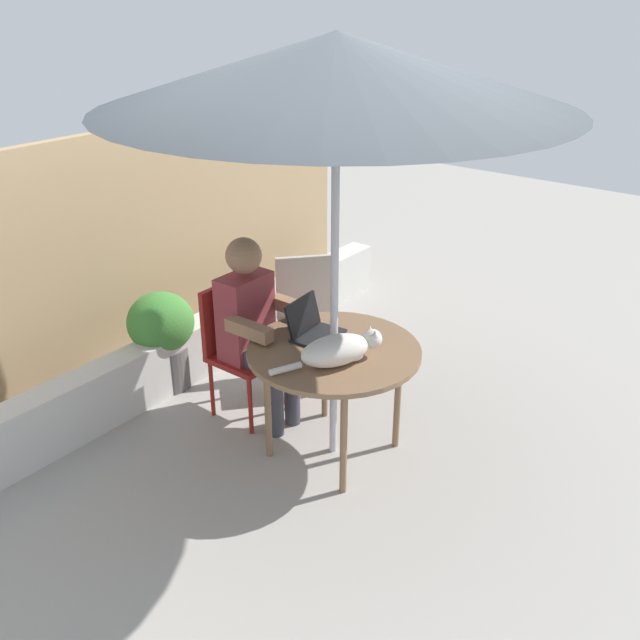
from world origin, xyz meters
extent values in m
plane|color=gray|center=(0.00, 0.00, 0.00)|extent=(14.00, 14.00, 0.00)
cube|color=tan|center=(0.00, 1.98, 0.84)|extent=(4.97, 0.08, 1.68)
cube|color=beige|center=(0.00, 1.34, 0.20)|extent=(4.47, 0.20, 0.41)
cylinder|color=brown|center=(0.00, 0.00, 0.69)|extent=(1.00, 1.00, 0.03)
cylinder|color=brown|center=(0.27, 0.27, 0.34)|extent=(0.04, 0.04, 0.67)
cylinder|color=brown|center=(-0.27, 0.27, 0.34)|extent=(0.04, 0.04, 0.67)
cylinder|color=brown|center=(-0.27, -0.27, 0.34)|extent=(0.04, 0.04, 0.67)
cylinder|color=brown|center=(0.27, -0.27, 0.34)|extent=(0.04, 0.04, 0.67)
cylinder|color=#B7B7BC|center=(0.00, 0.00, 1.09)|extent=(0.04, 0.04, 2.18)
cone|color=#2D3338|center=(0.00, 0.00, 2.20)|extent=(2.37, 2.37, 0.36)
sphere|color=#B7B7BC|center=(0.00, 0.00, 2.21)|extent=(0.06, 0.06, 0.06)
cube|color=maroon|center=(0.00, 0.69, 0.42)|extent=(0.40, 0.40, 0.04)
cube|color=maroon|center=(0.00, 0.87, 0.66)|extent=(0.40, 0.04, 0.44)
cylinder|color=maroon|center=(0.17, 0.86, 0.20)|extent=(0.03, 0.03, 0.40)
cylinder|color=maroon|center=(-0.17, 0.86, 0.20)|extent=(0.03, 0.03, 0.40)
cylinder|color=maroon|center=(-0.17, 0.52, 0.20)|extent=(0.03, 0.03, 0.40)
cylinder|color=maroon|center=(0.17, 0.52, 0.20)|extent=(0.03, 0.03, 0.40)
cube|color=#B2A899|center=(0.57, 0.64, 0.42)|extent=(0.56, 0.56, 0.04)
cube|color=#B2A899|center=(0.68, 0.77, 0.66)|extent=(0.32, 0.29, 0.44)
cylinder|color=#B2A899|center=(0.81, 0.65, 0.20)|extent=(0.03, 0.03, 0.40)
cylinder|color=#B2A899|center=(0.55, 0.88, 0.20)|extent=(0.03, 0.03, 0.40)
cylinder|color=#B2A899|center=(0.33, 0.62, 0.20)|extent=(0.03, 0.03, 0.40)
cylinder|color=#B2A899|center=(0.58, 0.40, 0.20)|extent=(0.03, 0.03, 0.40)
cube|color=maroon|center=(0.00, 0.69, 0.71)|extent=(0.34, 0.20, 0.54)
sphere|color=#936B4C|center=(0.00, 0.68, 1.11)|extent=(0.22, 0.22, 0.22)
cube|color=#383842|center=(-0.08, 0.54, 0.49)|extent=(0.12, 0.30, 0.12)
cylinder|color=#383842|center=(-0.08, 0.39, 0.22)|extent=(0.10, 0.10, 0.44)
cube|color=#383842|center=(0.08, 0.54, 0.49)|extent=(0.12, 0.30, 0.12)
cylinder|color=#383842|center=(0.08, 0.39, 0.22)|extent=(0.10, 0.10, 0.44)
cube|color=#936B4C|center=(-0.20, 0.47, 0.76)|extent=(0.08, 0.32, 0.08)
cube|color=#936B4C|center=(0.20, 0.47, 0.76)|extent=(0.08, 0.32, 0.08)
cube|color=black|center=(0.06, 0.16, 0.71)|extent=(0.32, 0.25, 0.02)
cube|color=black|center=(0.05, 0.26, 0.82)|extent=(0.30, 0.09, 0.20)
cube|color=black|center=(0.05, 0.27, 0.82)|extent=(0.30, 0.09, 0.20)
ellipsoid|color=silver|center=(-0.14, -0.11, 0.79)|extent=(0.44, 0.35, 0.17)
sphere|color=silver|center=(0.06, -0.22, 0.81)|extent=(0.11, 0.11, 0.11)
ellipsoid|color=white|center=(-0.04, -0.16, 0.75)|extent=(0.16, 0.16, 0.09)
cylinder|color=silver|center=(-0.38, 0.04, 0.73)|extent=(0.18, 0.11, 0.04)
cone|color=silver|center=(0.05, -0.24, 0.86)|extent=(0.04, 0.04, 0.03)
cone|color=silver|center=(0.07, -0.19, 0.86)|extent=(0.04, 0.04, 0.03)
cylinder|color=#595654|center=(-0.09, 1.40, 0.15)|extent=(0.36, 0.36, 0.31)
ellipsoid|color=#3D7F33|center=(-0.09, 1.40, 0.49)|extent=(0.46, 0.46, 0.42)
camera|label=1|loc=(-2.85, -2.11, 2.59)|focal=39.70mm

